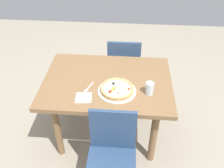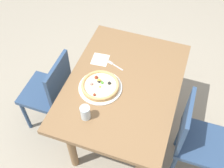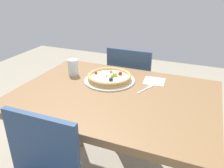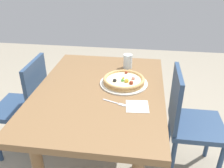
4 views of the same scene
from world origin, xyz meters
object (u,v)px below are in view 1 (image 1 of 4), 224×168
(fork, at_px, (88,88))
(napkin, at_px, (84,98))
(chair_near, at_px, (124,66))
(dining_table, at_px, (107,89))
(plate, at_px, (117,91))
(drinking_glass, at_px, (150,88))
(chair_far, at_px, (112,156))
(pizza, at_px, (117,89))

(fork, distance_m, napkin, 0.14)
(chair_near, bearing_deg, dining_table, -102.43)
(dining_table, relative_size, plate, 3.54)
(drinking_glass, bearing_deg, plate, -0.92)
(fork, bearing_deg, chair_near, 179.85)
(chair_near, xyz_separation_m, fork, (0.30, 0.80, 0.28))
(plate, distance_m, napkin, 0.31)
(chair_far, bearing_deg, chair_near, -92.09)
(chair_near, height_order, drinking_glass, chair_near)
(pizza, distance_m, napkin, 0.31)
(pizza, height_order, drinking_glass, drinking_glass)
(pizza, bearing_deg, plate, -138.24)
(chair_far, distance_m, plate, 0.58)
(chair_far, relative_size, fork, 5.57)
(dining_table, distance_m, chair_near, 0.70)
(pizza, xyz_separation_m, napkin, (0.29, 0.11, -0.03))
(dining_table, xyz_separation_m, pizza, (-0.10, 0.16, 0.14))
(pizza, bearing_deg, fork, -5.04)
(chair_far, height_order, pizza, chair_far)
(drinking_glass, relative_size, napkin, 0.83)
(dining_table, distance_m, plate, 0.22)
(chair_near, relative_size, chair_far, 1.00)
(chair_far, xyz_separation_m, pizza, (-0.01, -0.50, 0.31))
(dining_table, bearing_deg, drinking_glass, 157.29)
(chair_far, distance_m, fork, 0.65)
(plate, distance_m, pizza, 0.03)
(chair_far, height_order, napkin, chair_far)
(pizza, relative_size, drinking_glass, 2.59)
(napkin, bearing_deg, chair_near, -109.15)
(chair_near, height_order, plate, chair_near)
(dining_table, relative_size, pizza, 4.09)
(chair_far, xyz_separation_m, drinking_glass, (-0.30, -0.50, 0.33))
(chair_near, relative_size, plate, 2.55)
(chair_near, height_order, fork, chair_near)
(chair_far, relative_size, napkin, 6.37)
(dining_table, xyz_separation_m, napkin, (0.19, 0.27, 0.11))
(chair_near, bearing_deg, drinking_glass, -73.42)
(plate, distance_m, fork, 0.27)
(chair_far, bearing_deg, fork, -63.76)
(chair_near, bearing_deg, pizza, -93.05)
(fork, bearing_deg, chair_far, 47.17)
(pizza, distance_m, drinking_glass, 0.29)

